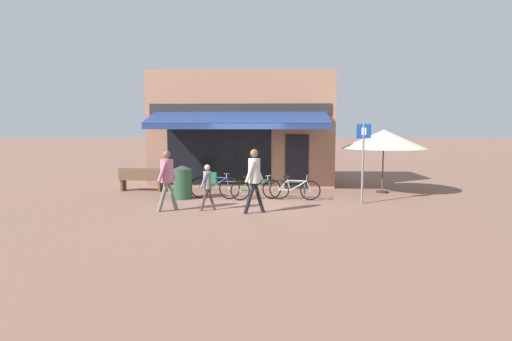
% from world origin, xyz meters
% --- Properties ---
extents(ground_plane, '(160.00, 160.00, 0.00)m').
position_xyz_m(ground_plane, '(0.00, 0.00, 0.00)').
color(ground_plane, brown).
extents(shop_front, '(7.34, 4.58, 4.55)m').
position_xyz_m(shop_front, '(-0.38, 4.15, 2.27)').
color(shop_front, '#9E7056').
rests_on(shop_front, ground_plane).
extents(bike_rack_rail, '(3.27, 0.04, 0.57)m').
position_xyz_m(bike_rack_rail, '(0.38, 0.52, 0.47)').
color(bike_rack_rail, '#47494F').
rests_on(bike_rack_rail, ground_plane).
extents(bicycle_blue, '(1.74, 0.52, 0.88)m').
position_xyz_m(bicycle_blue, '(-1.04, 0.38, 0.38)').
color(bicycle_blue, black).
rests_on(bicycle_blue, ground_plane).
extents(bicycle_green, '(1.69, 0.77, 0.82)m').
position_xyz_m(bicycle_green, '(0.35, 0.25, 0.35)').
color(bicycle_green, black).
rests_on(bicycle_green, ground_plane).
extents(bicycle_silver, '(1.68, 0.56, 0.83)m').
position_xyz_m(bicycle_silver, '(1.61, 0.18, 0.36)').
color(bicycle_silver, black).
rests_on(bicycle_silver, ground_plane).
extents(pedestrian_adult, '(0.60, 0.52, 1.79)m').
position_xyz_m(pedestrian_adult, '(0.39, -1.86, 1.10)').
color(pedestrian_adult, black).
rests_on(pedestrian_adult, ground_plane).
extents(pedestrian_child, '(0.49, 0.36, 1.33)m').
position_xyz_m(pedestrian_child, '(-0.93, -1.55, 0.84)').
color(pedestrian_child, '#47382D').
rests_on(pedestrian_child, ground_plane).
extents(pedestrian_second_adult, '(0.58, 0.63, 1.73)m').
position_xyz_m(pedestrian_second_adult, '(-2.09, -1.66, 1.05)').
color(pedestrian_second_adult, slate).
rests_on(pedestrian_second_adult, ground_plane).
extents(litter_bin, '(0.64, 0.64, 1.11)m').
position_xyz_m(litter_bin, '(-2.09, 0.30, 0.56)').
color(litter_bin, '#23472D').
rests_on(litter_bin, ground_plane).
extents(parking_sign, '(0.44, 0.07, 2.53)m').
position_xyz_m(parking_sign, '(3.68, -0.32, 1.54)').
color(parking_sign, slate).
rests_on(parking_sign, ground_plane).
extents(cafe_parasol, '(2.97, 2.97, 2.28)m').
position_xyz_m(cafe_parasol, '(4.88, 1.83, 1.94)').
color(cafe_parasol, '#4C3D2D').
rests_on(cafe_parasol, ground_plane).
extents(park_bench, '(1.63, 0.56, 0.87)m').
position_xyz_m(park_bench, '(-3.99, 1.79, 0.46)').
color(park_bench, brown).
rests_on(park_bench, ground_plane).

